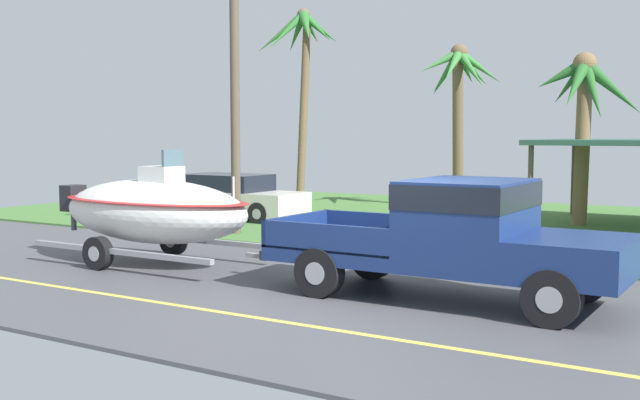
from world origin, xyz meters
TOP-DOWN VIEW (x-y plane):
  - ground at (0.00, 8.38)m, footprint 36.00×22.00m
  - pickup_truck_towing at (0.96, 0.77)m, footprint 5.84×2.12m
  - boat_on_trailer at (-5.62, 0.77)m, footprint 5.76×2.34m
  - parked_sedan_near at (-9.28, 7.90)m, footprint 4.59×1.81m
  - palm_tree_near_left at (-4.55, 14.37)m, footprint 3.12×3.20m
  - palm_tree_near_right at (0.27, 11.67)m, footprint 3.04×3.39m
  - palm_tree_mid at (-10.03, 13.04)m, footprint 2.97×3.12m
  - utility_pole at (-6.89, 5.08)m, footprint 0.24×1.80m

SIDE VIEW (x-z plane):
  - ground at x=0.00m, z-range -0.07..0.04m
  - parked_sedan_near at x=-9.28m, z-range -0.02..1.36m
  - pickup_truck_towing at x=0.96m, z-range 0.10..2.01m
  - boat_on_trailer at x=-5.62m, z-range -0.07..2.23m
  - palm_tree_near_right at x=0.27m, z-range 1.13..6.01m
  - utility_pole at x=-6.89m, z-range 0.15..7.57m
  - palm_tree_near_left at x=-4.55m, z-range 1.44..7.09m
  - palm_tree_mid at x=-10.03m, z-range 1.99..9.12m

